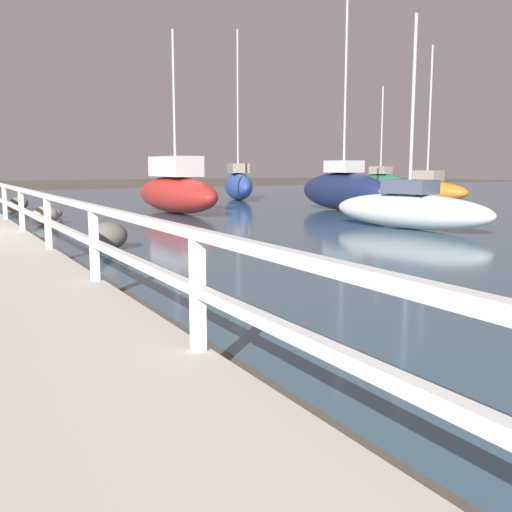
# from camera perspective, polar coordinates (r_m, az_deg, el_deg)

# --- Properties ---
(railing) EXTENTS (0.10, 32.50, 0.94)m
(railing) POSITION_cam_1_polar(r_m,az_deg,el_deg) (13.98, -21.48, 4.86)
(railing) COLOR white
(railing) RESTS_ON dock_walkway
(boulder_water_edge) EXTENTS (0.75, 0.67, 0.56)m
(boulder_water_edge) POSITION_cam_1_polar(r_m,az_deg,el_deg) (12.21, -13.87, 1.87)
(boulder_water_edge) COLOR #666056
(boulder_water_edge) RESTS_ON ground
(boulder_upstream) EXTENTS (0.68, 0.61, 0.51)m
(boulder_upstream) POSITION_cam_1_polar(r_m,az_deg,el_deg) (24.52, -21.63, 4.71)
(boulder_upstream) COLOR #666056
(boulder_upstream) RESTS_ON ground
(boulder_mid_strip) EXTENTS (0.72, 0.65, 0.54)m
(boulder_mid_strip) POSITION_cam_1_polar(r_m,az_deg,el_deg) (17.93, -19.41, 3.67)
(boulder_mid_strip) COLOR gray
(boulder_mid_strip) RESTS_ON ground
(boulder_near_dock) EXTENTS (0.39, 0.35, 0.29)m
(boulder_near_dock) POSITION_cam_1_polar(r_m,az_deg,el_deg) (20.35, -18.50, 3.89)
(boulder_near_dock) COLOR #666056
(boulder_near_dock) RESTS_ON ground
(boulder_far_strip) EXTENTS (0.44, 0.39, 0.33)m
(boulder_far_strip) POSITION_cam_1_polar(r_m,az_deg,el_deg) (22.42, -22.30, 4.13)
(boulder_far_strip) COLOR slate
(boulder_far_strip) RESTS_ON ground
(sailboat_red) EXTENTS (1.86, 5.73, 6.24)m
(sailboat_red) POSITION_cam_1_polar(r_m,az_deg,el_deg) (21.43, -7.65, 6.20)
(sailboat_red) COLOR red
(sailboat_red) RESTS_ON water_surface
(sailboat_white) EXTENTS (2.11, 4.98, 5.46)m
(sailboat_white) POSITION_cam_1_polar(r_m,az_deg,el_deg) (16.36, 14.38, 4.38)
(sailboat_white) COLOR white
(sailboat_white) RESTS_ON water_surface
(sailboat_navy) EXTENTS (1.62, 4.65, 8.19)m
(sailboat_navy) POSITION_cam_1_polar(r_m,az_deg,el_deg) (22.72, 8.32, 6.30)
(sailboat_navy) COLOR #192347
(sailboat_navy) RESTS_ON water_surface
(sailboat_blue) EXTENTS (2.48, 4.76, 8.06)m
(sailboat_blue) POSITION_cam_1_polar(r_m,az_deg,el_deg) (29.63, -1.72, 6.86)
(sailboat_blue) COLOR #2D4C9E
(sailboat_blue) RESTS_ON water_surface
(sailboat_green) EXTENTS (1.51, 3.82, 6.00)m
(sailboat_green) POSITION_cam_1_polar(r_m,az_deg,el_deg) (34.83, 11.75, 6.81)
(sailboat_green) COLOR #236B42
(sailboat_green) RESTS_ON water_surface
(sailboat_orange) EXTENTS (2.26, 4.26, 6.93)m
(sailboat_orange) POSITION_cam_1_polar(r_m,az_deg,el_deg) (28.58, 15.95, 6.11)
(sailboat_orange) COLOR orange
(sailboat_orange) RESTS_ON water_surface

